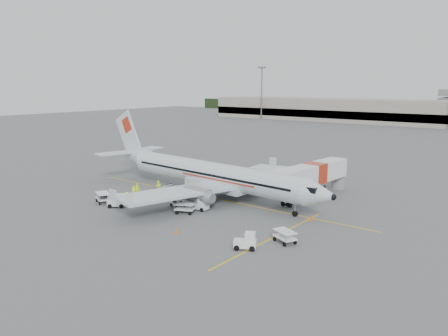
# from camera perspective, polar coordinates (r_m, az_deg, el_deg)

# --- Properties ---
(ground) EXTENTS (360.00, 360.00, 0.00)m
(ground) POSITION_cam_1_polar(r_m,az_deg,el_deg) (57.65, -1.23, -4.01)
(ground) COLOR #56595B
(stripe_lead) EXTENTS (44.00, 0.20, 0.01)m
(stripe_lead) POSITION_cam_1_polar(r_m,az_deg,el_deg) (57.65, -1.23, -4.00)
(stripe_lead) COLOR yellow
(stripe_lead) RESTS_ON ground
(stripe_cross) EXTENTS (0.20, 20.00, 0.01)m
(stripe_cross) POSITION_cam_1_polar(r_m,az_deg,el_deg) (43.65, 6.48, -9.00)
(stripe_cross) COLOR yellow
(stripe_cross) RESTS_ON ground
(terminal_west) EXTENTS (110.00, 22.00, 9.00)m
(terminal_west) POSITION_cam_1_polar(r_m,az_deg,el_deg) (189.07, 14.63, 7.37)
(terminal_west) COLOR gray
(terminal_west) RESTS_ON ground
(mast_west) EXTENTS (3.20, 1.20, 22.00)m
(mast_west) POSITION_cam_1_polar(r_m,az_deg,el_deg) (192.52, 4.94, 9.67)
(mast_west) COLOR slate
(mast_west) RESTS_ON ground
(aircraft) EXTENTS (40.64, 33.03, 10.57)m
(aircraft) POSITION_cam_1_polar(r_m,az_deg,el_deg) (57.30, -1.46, 1.31)
(aircraft) COLOR silver
(aircraft) RESTS_ON ground
(jet_bridge) EXTENTS (4.62, 17.70, 4.59)m
(jet_bridge) POSITION_cam_1_polar(r_m,az_deg,el_deg) (59.10, 11.71, -1.57)
(jet_bridge) COLOR white
(jet_bridge) RESTS_ON ground
(belt_loader) EXTENTS (4.80, 3.18, 2.44)m
(belt_loader) POSITION_cam_1_polar(r_m,az_deg,el_deg) (59.36, -7.84, -2.46)
(belt_loader) COLOR white
(belt_loader) RESTS_ON ground
(tug_fore) EXTENTS (2.35, 2.03, 1.58)m
(tug_fore) POSITION_cam_1_polar(r_m,az_deg,el_deg) (40.32, 2.75, -9.46)
(tug_fore) COLOR white
(tug_fore) RESTS_ON ground
(tug_mid) EXTENTS (2.06, 1.30, 1.52)m
(tug_mid) POSITION_cam_1_polar(r_m,az_deg,el_deg) (52.35, -3.17, -4.70)
(tug_mid) COLOR white
(tug_mid) RESTS_ON ground
(tug_aft) EXTENTS (2.36, 2.23, 1.61)m
(tug_aft) POSITION_cam_1_polar(r_m,az_deg,el_deg) (55.14, -13.87, -4.16)
(tug_aft) COLOR white
(tug_aft) RESTS_ON ground
(cart_loaded_a) EXTENTS (2.29, 1.72, 1.06)m
(cart_loaded_a) POSITION_cam_1_polar(r_m,az_deg,el_deg) (53.92, -6.07, -4.53)
(cart_loaded_a) COLOR white
(cart_loaded_a) RESTS_ON ground
(cart_loaded_b) EXTENTS (2.93, 2.41, 1.32)m
(cart_loaded_b) POSITION_cam_1_polar(r_m,az_deg,el_deg) (57.48, -15.51, -3.77)
(cart_loaded_b) COLOR white
(cart_loaded_b) RESTS_ON ground
(cart_empty_a) EXTENTS (2.57, 2.17, 1.16)m
(cart_empty_a) POSITION_cam_1_polar(r_m,az_deg,el_deg) (51.17, -5.15, -5.30)
(cart_empty_a) COLOR white
(cart_empty_a) RESTS_ON ground
(cart_empty_b) EXTENTS (2.67, 2.20, 1.21)m
(cart_empty_b) POSITION_cam_1_polar(r_m,az_deg,el_deg) (42.20, 7.95, -8.88)
(cart_empty_b) COLOR white
(cart_empty_b) RESTS_ON ground
(cone_nose) EXTENTS (0.34, 0.34, 0.55)m
(cone_nose) POSITION_cam_1_polar(r_m,az_deg,el_deg) (49.24, 11.28, -6.49)
(cone_nose) COLOR orange
(cone_nose) RESTS_ON ground
(cone_port) EXTENTS (0.35, 0.35, 0.57)m
(cone_port) POSITION_cam_1_polar(r_m,az_deg,el_deg) (68.69, 6.46, -1.41)
(cone_port) COLOR orange
(cone_port) RESTS_ON ground
(cone_stbd) EXTENTS (0.40, 0.40, 0.65)m
(cone_stbd) POSITION_cam_1_polar(r_m,az_deg,el_deg) (44.76, -6.28, -8.05)
(cone_stbd) COLOR orange
(cone_stbd) RESTS_ON ground
(crew_a) EXTENTS (0.69, 0.68, 1.60)m
(crew_a) POSITION_cam_1_polar(r_m,az_deg,el_deg) (59.23, -11.69, -3.03)
(crew_a) COLOR #DCFB1A
(crew_a) RESTS_ON ground
(crew_b) EXTENTS (1.02, 0.90, 1.74)m
(crew_b) POSITION_cam_1_polar(r_m,az_deg,el_deg) (61.08, -8.57, -2.44)
(crew_b) COLOR #DCFB1A
(crew_b) RESTS_ON ground
(crew_c) EXTENTS (0.90, 1.28, 1.81)m
(crew_c) POSITION_cam_1_polar(r_m,az_deg,el_deg) (55.07, -12.54, -4.01)
(crew_c) COLOR #DCFB1A
(crew_c) RESTS_ON ground
(crew_d) EXTENTS (1.12, 0.60, 1.81)m
(crew_d) POSITION_cam_1_polar(r_m,az_deg,el_deg) (59.64, -11.25, -2.82)
(crew_d) COLOR #DCFB1A
(crew_d) RESTS_ON ground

